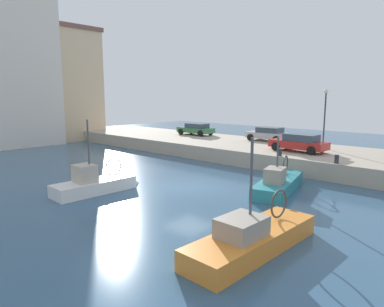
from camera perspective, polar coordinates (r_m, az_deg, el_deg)
The scene contains 13 objects.
water_surface at distance 21.02m, azimuth -0.46°, elevation -5.54°, with size 80.00×80.00×0.00m, color #335675.
quay_wall at distance 30.13m, azimuth 14.70°, elevation -0.09°, with size 9.00×56.00×1.20m, color #ADA08C.
fishing_boat_white at distance 20.73m, azimuth -15.06°, elevation -5.69°, with size 5.52×1.97×4.90m.
fishing_boat_teal at distance 21.13m, azimuth 14.28°, elevation -5.46°, with size 6.65×3.20×3.94m.
fishing_boat_orange at distance 13.19m, azimuth 10.82°, elevation -14.55°, with size 6.87×2.09×4.86m.
parked_car_red at distance 27.84m, azimuth 17.27°, elevation 1.74°, with size 2.01×4.39×1.37m.
parked_car_silver at distance 33.77m, azimuth 12.49°, elevation 3.20°, with size 2.18×4.04×1.32m.
parked_car_green at distance 38.16m, azimuth 0.66°, elevation 4.09°, with size 2.10×4.19×1.27m.
mooring_bollard_mid at distance 23.84m, azimuth 22.78°, elevation -0.86°, with size 0.28×0.28×0.55m, color #2D2D33.
mooring_bollard_north at distance 25.45m, azimuth 14.32°, elevation 0.20°, with size 0.28×0.28×0.55m, color #2D2D33.
quay_streetlamp at distance 29.94m, azimuth 21.13°, elevation 6.95°, with size 0.36×0.36×4.83m.
waterfront_building_west at distance 46.51m, azimuth -21.52°, elevation 10.57°, with size 9.28×7.58×13.67m.
waterfront_building_central at distance 43.45m, azimuth -29.01°, elevation 12.87°, with size 10.52×7.38×17.74m.
Camera 1 is at (-14.78, -13.91, 5.44)m, focal length 32.30 mm.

